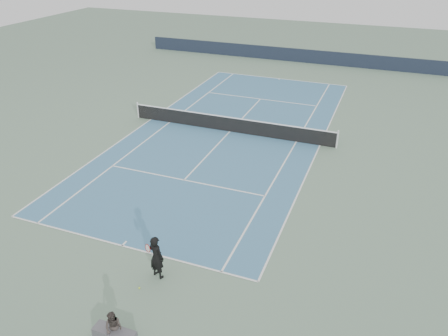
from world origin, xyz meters
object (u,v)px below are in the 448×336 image
(tennis_net, at_px, (230,124))
(tennis_ball, at_px, (139,288))
(spectator_bench, at_px, (114,331))
(tennis_player, at_px, (156,257))

(tennis_net, xyz_separation_m, tennis_ball, (1.82, -13.65, -0.47))
(spectator_bench, bearing_deg, tennis_player, 93.46)
(tennis_ball, bearing_deg, spectator_bench, -77.76)
(tennis_net, relative_size, tennis_ball, 205.84)
(tennis_ball, bearing_deg, tennis_net, 97.60)
(tennis_player, height_order, spectator_bench, tennis_player)
(tennis_net, distance_m, spectator_bench, 15.93)
(tennis_net, height_order, spectator_bench, spectator_bench)
(tennis_ball, relative_size, spectator_bench, 0.05)
(tennis_net, xyz_separation_m, tennis_player, (2.10, -12.86, 0.34))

